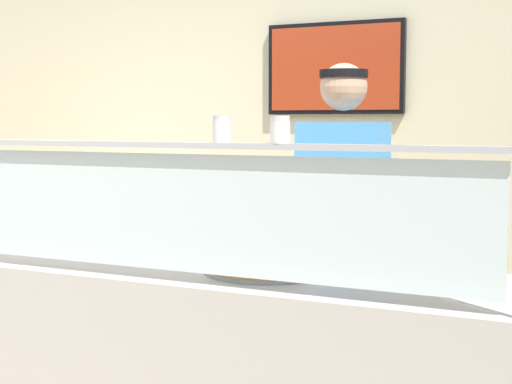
# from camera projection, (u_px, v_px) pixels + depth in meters

# --- Properties ---
(shop_rear_unit) EXTENTS (6.67, 0.13, 2.70)m
(shop_rear_unit) POSITION_uv_depth(u_px,v_px,m) (388.00, 145.00, 4.66)
(shop_rear_unit) COLOR beige
(shop_rear_unit) RESTS_ON ground
(sneeze_guard) EXTENTS (2.09, 0.06, 0.48)m
(sneeze_guard) POSITION_uv_depth(u_px,v_px,m) (198.00, 196.00, 2.58)
(sneeze_guard) COLOR #B2B5BC
(sneeze_guard) RESTS_ON serving_counter
(pizza_tray) EXTENTS (0.47, 0.47, 0.04)m
(pizza_tray) POSITION_uv_depth(u_px,v_px,m) (267.00, 267.00, 2.83)
(pizza_tray) COLOR #9EA0A8
(pizza_tray) RESTS_ON serving_counter
(pizza_server) EXTENTS (0.10, 0.29, 0.01)m
(pizza_server) POSITION_uv_depth(u_px,v_px,m) (263.00, 262.00, 2.81)
(pizza_server) COLOR #ADAFB7
(pizza_server) RESTS_ON pizza_tray
(parmesan_shaker) EXTENTS (0.06, 0.06, 0.09)m
(parmesan_shaker) POSITION_uv_depth(u_px,v_px,m) (222.00, 131.00, 2.53)
(parmesan_shaker) COLOR white
(parmesan_shaker) RESTS_ON sneeze_guard
(pepper_flake_shaker) EXTENTS (0.06, 0.06, 0.09)m
(pepper_flake_shaker) POSITION_uv_depth(u_px,v_px,m) (280.00, 131.00, 2.43)
(pepper_flake_shaker) COLOR white
(pepper_flake_shaker) RESTS_ON sneeze_guard
(worker_figure) EXTENTS (0.41, 0.50, 1.76)m
(worker_figure) POSITION_uv_depth(u_px,v_px,m) (343.00, 233.00, 3.44)
(worker_figure) COLOR #23232D
(worker_figure) RESTS_ON ground
(prep_shelf) EXTENTS (0.70, 0.55, 0.89)m
(prep_shelf) POSITION_uv_depth(u_px,v_px,m) (114.00, 283.00, 5.03)
(prep_shelf) COLOR #B7BABF
(prep_shelf) RESTS_ON ground
(pizza_box_stack) EXTENTS (0.45, 0.45, 0.14)m
(pizza_box_stack) POSITION_uv_depth(u_px,v_px,m) (112.00, 206.00, 4.99)
(pizza_box_stack) COLOR silver
(pizza_box_stack) RESTS_ON prep_shelf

